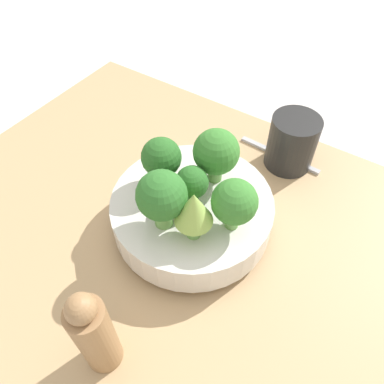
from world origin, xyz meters
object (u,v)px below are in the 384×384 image
object	(u,v)px
cup	(292,142)
fork	(279,155)
pepper_mill	(91,331)
bowl	(192,212)

from	to	relation	value
cup	fork	distance (m)	0.05
pepper_mill	fork	bearing A→B (deg)	-94.35
fork	cup	bearing A→B (deg)	156.18
pepper_mill	fork	world-z (taller)	pepper_mill
cup	pepper_mill	xyz separation A→B (m)	(0.06, 0.47, 0.03)
bowl	pepper_mill	distance (m)	0.24
cup	fork	bearing A→B (deg)	-23.82
bowl	pepper_mill	size ratio (longest dim) A/B	1.54
cup	fork	world-z (taller)	cup
bowl	cup	distance (m)	0.24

